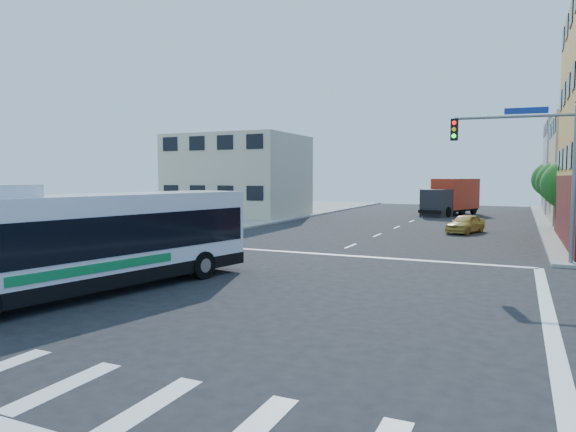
% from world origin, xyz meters
% --- Properties ---
extents(ground, '(120.00, 120.00, 0.00)m').
position_xyz_m(ground, '(0.00, 0.00, 0.00)').
color(ground, black).
rests_on(ground, ground).
extents(sidewalk_nw, '(50.00, 50.00, 0.15)m').
position_xyz_m(sidewalk_nw, '(-35.00, 35.00, 0.07)').
color(sidewalk_nw, gray).
rests_on(sidewalk_nw, ground).
extents(building_west, '(12.06, 10.06, 8.00)m').
position_xyz_m(building_west, '(-17.02, 29.98, 4.01)').
color(building_west, beige).
rests_on(building_west, ground).
extents(signal_mast_ne, '(7.91, 1.13, 8.07)m').
position_xyz_m(signal_mast_ne, '(9.08, 10.62, 4.98)').
color(signal_mast_ne, slate).
rests_on(signal_mast_ne, ground).
extents(street_tree_a, '(3.60, 3.60, 5.53)m').
position_xyz_m(street_tree_a, '(11.90, 27.92, 3.59)').
color(street_tree_a, '#3D2B16').
rests_on(street_tree_a, ground).
extents(street_tree_b, '(3.80, 3.80, 5.79)m').
position_xyz_m(street_tree_b, '(11.90, 35.92, 3.75)').
color(street_tree_b, '#3D2B16').
rests_on(street_tree_b, ground).
extents(street_tree_c, '(3.40, 3.40, 5.29)m').
position_xyz_m(street_tree_c, '(11.90, 43.92, 3.46)').
color(street_tree_c, '#3D2B16').
rests_on(street_tree_c, ground).
extents(street_tree_d, '(4.00, 4.00, 6.03)m').
position_xyz_m(street_tree_d, '(11.90, 51.92, 3.88)').
color(street_tree_d, '#3D2B16').
rests_on(street_tree_d, ground).
extents(transit_bus, '(5.23, 12.77, 3.70)m').
position_xyz_m(transit_bus, '(-4.39, -2.03, 1.81)').
color(transit_bus, black).
rests_on(transit_bus, ground).
extents(box_truck, '(5.16, 8.61, 3.74)m').
position_xyz_m(box_truck, '(2.26, 39.81, 1.81)').
color(box_truck, '#222227').
rests_on(box_truck, ground).
extents(parked_car, '(2.69, 4.18, 1.32)m').
position_xyz_m(parked_car, '(5.26, 22.91, 0.66)').
color(parked_car, gold).
rests_on(parked_car, ground).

